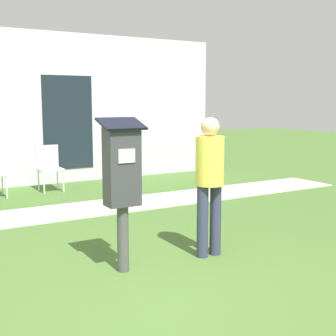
{
  "coord_description": "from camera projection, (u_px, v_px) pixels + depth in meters",
  "views": [
    {
      "loc": [
        -1.87,
        -3.45,
        1.75
      ],
      "look_at": [
        0.63,
        0.79,
        1.05
      ],
      "focal_mm": 50.0,
      "sensor_mm": 36.0,
      "label": 1
    }
  ],
  "objects": [
    {
      "name": "outdoor_chair_right",
      "position": [
        49.0,
        164.0,
        9.17
      ],
      "size": [
        0.44,
        0.44,
        0.9
      ],
      "rotation": [
        0.0,
        0.0,
        0.27
      ],
      "color": "white",
      "rests_on": "ground"
    },
    {
      "name": "sidewalk",
      "position": [
        39.0,
        215.0,
        7.24
      ],
      "size": [
        12.0,
        1.1,
        0.02
      ],
      "color": "#B7B2A8",
      "rests_on": "ground"
    },
    {
      "name": "ground_plane",
      "position": [
        152.0,
        302.0,
        4.13
      ],
      "size": [
        40.0,
        40.0,
        0.0
      ],
      "primitive_type": "plane",
      "color": "#476B2D"
    },
    {
      "name": "parking_meter",
      "position": [
        122.0,
        175.0,
        4.73
      ],
      "size": [
        0.44,
        0.31,
        1.59
      ],
      "color": "#4C4C4C",
      "rests_on": "ground"
    },
    {
      "name": "person_standing",
      "position": [
        210.0,
        176.0,
        5.23
      ],
      "size": [
        0.32,
        0.32,
        1.58
      ],
      "rotation": [
        0.0,
        0.0,
        -0.35
      ],
      "color": "#333851",
      "rests_on": "ground"
    }
  ]
}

